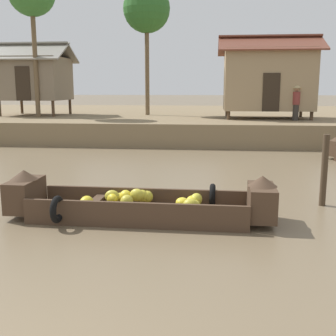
% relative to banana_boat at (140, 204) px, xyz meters
% --- Properties ---
extents(ground_plane, '(300.00, 300.00, 0.00)m').
position_rel_banana_boat_xyz_m(ground_plane, '(-0.80, 4.44, -0.31)').
color(ground_plane, '#726047').
extents(riverbank_strip, '(160.00, 20.00, 1.05)m').
position_rel_banana_boat_xyz_m(riverbank_strip, '(-0.80, 19.94, 0.21)').
color(riverbank_strip, '#7F6B4C').
rests_on(riverbank_strip, ground).
extents(banana_boat, '(5.31, 1.84, 0.94)m').
position_rel_banana_boat_xyz_m(banana_boat, '(0.00, 0.00, 0.00)').
color(banana_boat, '#473323').
rests_on(banana_boat, ground).
extents(stilt_house_left, '(4.12, 3.62, 4.04)m').
position_rel_banana_boat_xyz_m(stilt_house_left, '(-8.66, 15.46, 2.84)').
color(stilt_house_left, '#4C3826').
rests_on(stilt_house_left, riverbank_strip).
extents(stilt_house_mid_left, '(5.04, 3.46, 4.11)m').
position_rel_banana_boat_xyz_m(stilt_house_mid_left, '(4.12, 14.21, 2.72)').
color(stilt_house_mid_left, '#4C3826').
rests_on(stilt_house_mid_left, riverbank_strip).
extents(palm_tree_far, '(2.60, 2.60, 7.13)m').
position_rel_banana_boat_xyz_m(palm_tree_far, '(-2.36, 16.29, 6.51)').
color(palm_tree_far, brown).
rests_on(palm_tree_far, riverbank_strip).
extents(vendor_person, '(0.44, 0.44, 1.66)m').
position_rel_banana_boat_xyz_m(vendor_person, '(5.31, 12.75, 1.66)').
color(vendor_person, '#332D28').
rests_on(vendor_person, riverbank_strip).
extents(mooring_post, '(0.14, 0.14, 1.58)m').
position_rel_banana_boat_xyz_m(mooring_post, '(3.86, 1.41, 0.48)').
color(mooring_post, '#423323').
rests_on(mooring_post, ground).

